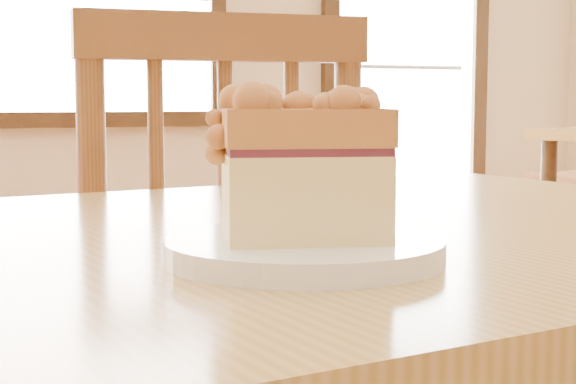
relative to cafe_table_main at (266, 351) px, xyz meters
The scene contains 5 objects.
entry_door 4.55m from the cafe_table_main, 59.07° to the left, with size 1.08×0.06×2.29m.
cafe_table_main is the anchor object (origin of this frame).
cafe_chair_main 0.63m from the cafe_table_main, 79.15° to the left, with size 0.47×0.47×0.99m.
plate 0.20m from the cafe_table_main, 100.58° to the right, with size 0.20×0.20×0.02m.
cake_slice 0.24m from the cafe_table_main, 100.82° to the right, with size 0.13×0.11×0.11m.
Camera 1 is at (-0.29, -0.61, 0.86)m, focal length 55.00 mm.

